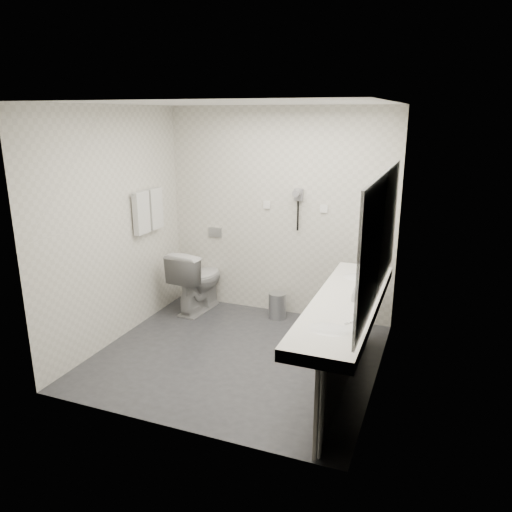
% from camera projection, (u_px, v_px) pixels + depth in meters
% --- Properties ---
extents(floor, '(2.80, 2.80, 0.00)m').
position_uv_depth(floor, '(237.00, 356.00, 5.08)').
color(floor, '#2D2E33').
rests_on(floor, ground).
extents(ceiling, '(2.80, 2.80, 0.00)m').
position_uv_depth(ceiling, '(234.00, 103.00, 4.38)').
color(ceiling, silver).
rests_on(ceiling, wall_back).
extents(wall_back, '(2.80, 0.00, 2.80)m').
position_uv_depth(wall_back, '(279.00, 214.00, 5.89)').
color(wall_back, silver).
rests_on(wall_back, floor).
extents(wall_front, '(2.80, 0.00, 2.80)m').
position_uv_depth(wall_front, '(165.00, 280.00, 3.57)').
color(wall_front, silver).
rests_on(wall_front, floor).
extents(wall_left, '(0.00, 2.60, 2.60)m').
position_uv_depth(wall_left, '(115.00, 227.00, 5.21)').
color(wall_left, silver).
rests_on(wall_left, floor).
extents(wall_right, '(0.00, 2.60, 2.60)m').
position_uv_depth(wall_right, '(384.00, 253.00, 4.24)').
color(wall_right, silver).
rests_on(wall_right, floor).
extents(vanity_counter, '(0.55, 2.20, 0.10)m').
position_uv_depth(vanity_counter, '(345.00, 305.00, 4.29)').
color(vanity_counter, white).
rests_on(vanity_counter, floor).
extents(vanity_panel, '(0.03, 2.15, 0.75)m').
position_uv_depth(vanity_panel, '(346.00, 350.00, 4.40)').
color(vanity_panel, gray).
rests_on(vanity_panel, floor).
extents(vanity_post_near, '(0.06, 0.06, 0.75)m').
position_uv_depth(vanity_post_near, '(321.00, 414.00, 3.46)').
color(vanity_post_near, silver).
rests_on(vanity_post_near, floor).
extents(vanity_post_far, '(0.06, 0.06, 0.75)m').
position_uv_depth(vanity_post_far, '(367.00, 309.00, 5.32)').
color(vanity_post_far, silver).
rests_on(vanity_post_far, floor).
extents(mirror, '(0.02, 2.20, 1.05)m').
position_uv_depth(mirror, '(381.00, 236.00, 4.01)').
color(mirror, '#B2BCC6').
rests_on(mirror, wall_right).
extents(basin_near, '(0.40, 0.31, 0.05)m').
position_uv_depth(basin_near, '(329.00, 331.00, 3.69)').
color(basin_near, white).
rests_on(basin_near, vanity_counter).
extents(basin_far, '(0.40, 0.31, 0.05)m').
position_uv_depth(basin_far, '(359.00, 279.00, 4.86)').
color(basin_far, white).
rests_on(basin_far, vanity_counter).
extents(faucet_near, '(0.04, 0.04, 0.15)m').
position_uv_depth(faucet_near, '(355.00, 324.00, 3.60)').
color(faucet_near, silver).
rests_on(faucet_near, vanity_counter).
extents(faucet_far, '(0.04, 0.04, 0.15)m').
position_uv_depth(faucet_far, '(379.00, 272.00, 4.77)').
color(faucet_far, silver).
rests_on(faucet_far, vanity_counter).
extents(soap_bottle_a, '(0.07, 0.07, 0.11)m').
position_uv_depth(soap_bottle_a, '(357.00, 290.00, 4.36)').
color(soap_bottle_a, beige).
rests_on(soap_bottle_a, vanity_counter).
extents(soap_bottle_c, '(0.05, 0.05, 0.10)m').
position_uv_depth(soap_bottle_c, '(354.00, 296.00, 4.22)').
color(soap_bottle_c, beige).
rests_on(soap_bottle_c, vanity_counter).
extents(glass_left, '(0.06, 0.06, 0.10)m').
position_uv_depth(glass_left, '(372.00, 288.00, 4.42)').
color(glass_left, silver).
rests_on(glass_left, vanity_counter).
extents(toilet, '(0.52, 0.83, 0.80)m').
position_uv_depth(toilet, '(198.00, 280.00, 6.17)').
color(toilet, white).
rests_on(toilet, floor).
extents(flush_plate, '(0.18, 0.02, 0.12)m').
position_uv_depth(flush_plate, '(215.00, 232.00, 6.26)').
color(flush_plate, '#B2B5BA').
rests_on(flush_plate, wall_back).
extents(pedal_bin, '(0.27, 0.27, 0.30)m').
position_uv_depth(pedal_bin, '(277.00, 306.00, 5.98)').
color(pedal_bin, '#B2B5BA').
rests_on(pedal_bin, floor).
extents(bin_lid, '(0.22, 0.22, 0.02)m').
position_uv_depth(bin_lid, '(278.00, 294.00, 5.94)').
color(bin_lid, '#B2B5BA').
rests_on(bin_lid, pedal_bin).
extents(towel_rail, '(0.02, 0.62, 0.02)m').
position_uv_depth(towel_rail, '(146.00, 192.00, 5.60)').
color(towel_rail, silver).
rests_on(towel_rail, wall_left).
extents(towel_near, '(0.07, 0.24, 0.48)m').
position_uv_depth(towel_near, '(141.00, 213.00, 5.54)').
color(towel_near, silver).
rests_on(towel_near, towel_rail).
extents(towel_far, '(0.07, 0.24, 0.48)m').
position_uv_depth(towel_far, '(155.00, 208.00, 5.79)').
color(towel_far, silver).
rests_on(towel_far, towel_rail).
extents(dryer_cradle, '(0.10, 0.04, 0.14)m').
position_uv_depth(dryer_cradle, '(299.00, 195.00, 5.71)').
color(dryer_cradle, gray).
rests_on(dryer_cradle, wall_back).
extents(dryer_barrel, '(0.08, 0.14, 0.08)m').
position_uv_depth(dryer_barrel, '(297.00, 193.00, 5.64)').
color(dryer_barrel, gray).
rests_on(dryer_barrel, dryer_cradle).
extents(dryer_cord, '(0.02, 0.02, 0.35)m').
position_uv_depth(dryer_cord, '(298.00, 216.00, 5.77)').
color(dryer_cord, black).
rests_on(dryer_cord, dryer_cradle).
extents(switch_plate_a, '(0.09, 0.02, 0.09)m').
position_uv_depth(switch_plate_a, '(267.00, 205.00, 5.91)').
color(switch_plate_a, white).
rests_on(switch_plate_a, wall_back).
extents(switch_plate_b, '(0.09, 0.02, 0.09)m').
position_uv_depth(switch_plate_b, '(324.00, 209.00, 5.66)').
color(switch_plate_b, white).
rests_on(switch_plate_b, wall_back).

